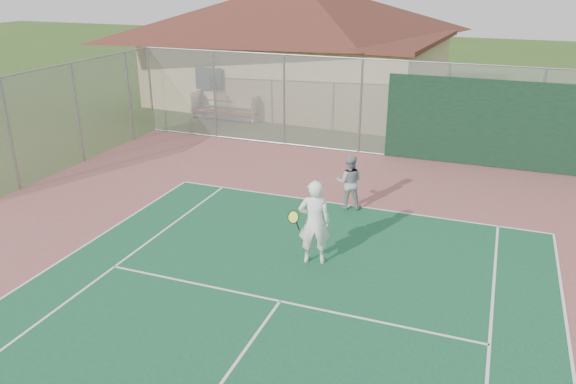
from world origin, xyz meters
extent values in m
cylinder|color=gray|center=(-10.00, 17.00, 1.75)|extent=(0.08, 0.08, 3.50)
cylinder|color=gray|center=(-7.00, 17.00, 1.75)|extent=(0.08, 0.08, 3.50)
cylinder|color=gray|center=(-4.00, 17.00, 1.75)|extent=(0.08, 0.08, 3.50)
cylinder|color=gray|center=(-1.00, 17.00, 1.75)|extent=(0.08, 0.08, 3.50)
cylinder|color=gray|center=(2.00, 17.00, 1.75)|extent=(0.08, 0.08, 3.50)
cylinder|color=gray|center=(5.00, 17.00, 1.75)|extent=(0.08, 0.08, 3.50)
cylinder|color=gray|center=(0.00, 17.00, 3.50)|extent=(20.00, 0.05, 0.05)
cylinder|color=gray|center=(0.00, 17.00, 0.05)|extent=(20.00, 0.05, 0.05)
cube|color=#999EA0|center=(0.00, 17.00, 1.75)|extent=(20.00, 0.02, 3.50)
cube|color=black|center=(5.00, 16.95, 1.55)|extent=(10.00, 0.04, 3.00)
cylinder|color=gray|center=(-10.00, 15.50, 1.75)|extent=(0.08, 0.08, 3.50)
cylinder|color=gray|center=(-10.00, 12.50, 1.75)|extent=(0.08, 0.08, 3.50)
cylinder|color=gray|center=(-10.00, 9.50, 1.75)|extent=(0.08, 0.08, 3.50)
cube|color=#999EA0|center=(-10.00, 12.50, 1.75)|extent=(0.02, 9.00, 3.50)
cube|color=tan|center=(-6.11, 24.54, 1.67)|extent=(14.04, 9.93, 3.35)
cube|color=brown|center=(-6.11, 24.54, 3.40)|extent=(14.64, 10.53, 0.20)
cube|color=black|center=(-3.88, 20.05, 1.17)|extent=(1.00, 0.06, 2.34)
cube|color=#A93C27|center=(-7.95, 19.75, 0.38)|extent=(3.27, 0.39, 0.05)
cube|color=#B2B5BA|center=(-7.95, 19.48, 0.16)|extent=(3.27, 0.36, 0.04)
cube|color=#A93C27|center=(-7.95, 20.35, 0.76)|extent=(3.27, 0.39, 0.05)
cube|color=#B2B5BA|center=(-7.95, 20.08, 0.54)|extent=(3.27, 0.36, 0.04)
cube|color=#A93C27|center=(-7.95, 20.95, 1.14)|extent=(3.27, 0.39, 0.05)
cube|color=#B2B5BA|center=(-7.95, 20.67, 0.93)|extent=(3.27, 0.36, 0.04)
cube|color=#B2B5BA|center=(-9.47, 20.35, 0.60)|extent=(0.12, 1.96, 1.20)
cube|color=#B2B5BA|center=(-6.42, 20.35, 0.60)|extent=(0.12, 1.96, 1.20)
imported|color=white|center=(0.11, 8.28, 1.02)|extent=(0.85, 0.68, 2.03)
imported|color=#959799|center=(0.02, 11.70, 0.79)|extent=(0.89, 0.77, 1.58)
camera|label=1|loc=(3.68, -2.86, 6.37)|focal=35.00mm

